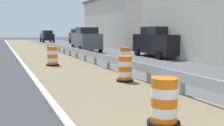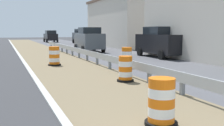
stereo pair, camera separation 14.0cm
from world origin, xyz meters
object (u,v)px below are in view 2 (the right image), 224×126
(utility_pole_mid, at_px, (118,5))
(car_mid_far_lane, at_px, (82,36))
(traffic_barrel_nearest, at_px, (161,104))
(car_lead_far_lane, at_px, (89,40))
(traffic_barrel_close, at_px, (125,70))
(car_lead_near_lane, at_px, (51,36))
(traffic_barrel_far, at_px, (54,57))
(car_trailing_near_lane, at_px, (160,42))
(traffic_barrel_mid, at_px, (127,58))

(utility_pole_mid, bearing_deg, car_mid_far_lane, 92.92)
(traffic_barrel_nearest, distance_m, car_lead_far_lane, 20.19)
(utility_pole_mid, bearing_deg, car_lead_far_lane, -142.32)
(traffic_barrel_nearest, bearing_deg, utility_pole_mid, 69.09)
(traffic_barrel_nearest, height_order, car_lead_far_lane, car_lead_far_lane)
(traffic_barrel_close, distance_m, car_lead_near_lane, 37.59)
(traffic_barrel_far, height_order, car_trailing_near_lane, car_trailing_near_lane)
(traffic_barrel_far, bearing_deg, traffic_barrel_close, -74.09)
(traffic_barrel_mid, relative_size, car_trailing_near_lane, 0.23)
(traffic_barrel_close, relative_size, utility_pole_mid, 0.11)
(utility_pole_mid, bearing_deg, car_lead_near_lane, 102.52)
(traffic_barrel_nearest, xyz_separation_m, car_mid_far_lane, (8.16, 35.42, 0.66))
(traffic_barrel_close, height_order, traffic_barrel_far, traffic_barrel_far)
(traffic_barrel_nearest, distance_m, car_mid_far_lane, 36.35)
(car_mid_far_lane, xyz_separation_m, utility_pole_mid, (0.63, -12.40, 3.59))
(traffic_barrel_nearest, xyz_separation_m, car_lead_far_lane, (4.47, 19.68, 0.67))
(traffic_barrel_nearest, distance_m, traffic_barrel_mid, 8.90)
(traffic_barrel_mid, relative_size, car_mid_far_lane, 0.25)
(traffic_barrel_mid, height_order, car_lead_near_lane, car_lead_near_lane)
(traffic_barrel_far, relative_size, car_lead_far_lane, 0.24)
(car_lead_near_lane, xyz_separation_m, car_mid_far_lane, (3.62, -6.74, 0.11))
(traffic_barrel_close, distance_m, traffic_barrel_far, 6.12)
(traffic_barrel_close, relative_size, car_lead_near_lane, 0.23)
(car_trailing_near_lane, height_order, car_mid_far_lane, car_trailing_near_lane)
(traffic_barrel_far, distance_m, utility_pole_mid, 15.98)
(traffic_barrel_mid, bearing_deg, traffic_barrel_nearest, -110.26)
(traffic_barrel_far, relative_size, utility_pole_mid, 0.12)
(car_lead_near_lane, relative_size, utility_pole_mid, 0.48)
(car_lead_near_lane, distance_m, car_mid_far_lane, 7.65)
(traffic_barrel_close, bearing_deg, car_trailing_near_lane, 50.84)
(traffic_barrel_far, bearing_deg, car_lead_near_lane, 81.22)
(car_mid_far_lane, height_order, utility_pole_mid, utility_pole_mid)
(car_lead_near_lane, bearing_deg, car_trailing_near_lane, -174.34)
(car_mid_far_lane, bearing_deg, car_trailing_near_lane, -2.90)
(car_lead_far_lane, height_order, utility_pole_mid, utility_pole_mid)
(traffic_barrel_far, bearing_deg, car_lead_far_lane, 62.13)
(traffic_barrel_mid, relative_size, car_lead_far_lane, 0.24)
(traffic_barrel_close, xyz_separation_m, car_trailing_near_lane, (6.41, 7.87, 0.67))
(car_lead_near_lane, relative_size, car_mid_far_lane, 0.99)
(traffic_barrel_nearest, relative_size, car_lead_near_lane, 0.23)
(car_trailing_near_lane, distance_m, car_mid_far_lane, 22.85)
(car_lead_near_lane, xyz_separation_m, car_trailing_near_lane, (3.21, -29.58, 0.12))
(car_lead_near_lane, relative_size, car_trailing_near_lane, 0.92)
(traffic_barrel_nearest, bearing_deg, car_lead_far_lane, 77.20)
(traffic_barrel_far, height_order, utility_pole_mid, utility_pole_mid)
(car_mid_far_lane, bearing_deg, car_lead_far_lane, -15.07)
(traffic_barrel_far, distance_m, car_lead_far_lane, 10.29)
(traffic_barrel_mid, height_order, car_lead_far_lane, car_lead_far_lane)
(car_trailing_near_lane, distance_m, utility_pole_mid, 11.08)
(traffic_barrel_close, xyz_separation_m, utility_pole_mid, (7.45, 18.31, 4.25))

